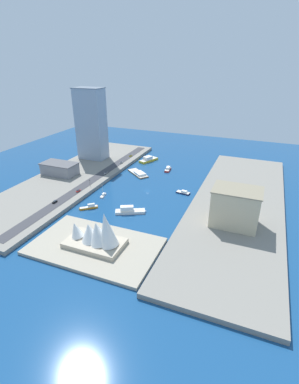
{
  "coord_description": "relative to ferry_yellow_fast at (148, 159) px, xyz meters",
  "views": [
    {
      "loc": [
        -90.06,
        215.89,
        109.08
      ],
      "look_at": [
        -6.85,
        12.08,
        5.29
      ],
      "focal_mm": 26.6,
      "sensor_mm": 36.0,
      "label": 1
    }
  ],
  "objects": [
    {
      "name": "sedan_silver",
      "position": [
        21.81,
        60.12,
        1.96
      ],
      "size": [
        1.96,
        4.86,
        1.52
      ],
      "color": "black",
      "rests_on": "road_strip"
    },
    {
      "name": "pickup_red",
      "position": [
        22.29,
        107.27,
        2.0
      ],
      "size": [
        1.95,
        4.56,
        1.63
      ],
      "color": "black",
      "rests_on": "road_strip"
    },
    {
      "name": "office_block_beige",
      "position": [
        -110.32,
        111.12,
        14.6
      ],
      "size": [
        32.51,
        23.19,
        27.03
      ],
      "color": "#C6B793",
      "rests_on": "quay_west"
    },
    {
      "name": "tower_tall_glass",
      "position": [
        60.28,
        21.39,
        40.05
      ],
      "size": [
        32.01,
        19.84,
        77.92
      ],
      "color": "#8C9EB2",
      "rests_on": "quay_east"
    },
    {
      "name": "traffic_light_waterfront",
      "position": [
        18.9,
        93.5,
        5.4
      ],
      "size": [
        0.36,
        0.36,
        6.5
      ],
      "color": "black",
      "rests_on": "quay_east"
    },
    {
      "name": "sailboat_small_white",
      "position": [
        1.21,
        100.89,
        -1.34
      ],
      "size": [
        4.68,
        10.6,
        10.82
      ],
      "color": "white",
      "rests_on": "ground_plane"
    },
    {
      "name": "ground_plane",
      "position": [
        -30.55,
        76.22,
        -2.19
      ],
      "size": [
        440.0,
        440.0,
        0.0
      ],
      "primitive_type": "plane",
      "color": "navy"
    },
    {
      "name": "opera_landmark",
      "position": [
        -34.51,
        167.66,
        8.55
      ],
      "size": [
        36.94,
        21.43,
        25.28
      ],
      "color": "#BCAD93",
      "rests_on": "peninsula_point"
    },
    {
      "name": "barge_flat_brown",
      "position": [
        -6.47,
        42.54,
        -0.99
      ],
      "size": [
        28.66,
        25.59,
        3.21
      ],
      "color": "brown",
      "rests_on": "ground_plane"
    },
    {
      "name": "patrol_launch_navy",
      "position": [
        -62.07,
        69.29,
        -1.19
      ],
      "size": [
        13.31,
        6.51,
        2.89
      ],
      "color": "#1E284C",
      "rests_on": "ground_plane"
    },
    {
      "name": "van_white",
      "position": [
        21.62,
        27.05,
        2.0
      ],
      "size": [
        1.93,
        4.21,
        1.64
      ],
      "color": "black",
      "rests_on": "road_strip"
    },
    {
      "name": "quay_west",
      "position": [
        -109.58,
        76.22,
        -0.57
      ],
      "size": [
        70.0,
        240.0,
        3.25
      ],
      "primitive_type": "cube",
      "color": "gray",
      "rests_on": "ground_plane"
    },
    {
      "name": "water_taxi_orange",
      "position": [
        -0.19,
        125.03,
        -0.86
      ],
      "size": [
        12.96,
        11.64,
        4.01
      ],
      "color": "orange",
      "rests_on": "ground_plane"
    },
    {
      "name": "warehouse_low_gray",
      "position": [
        63.79,
        78.63,
        6.9
      ],
      "size": [
        35.49,
        19.4,
        11.62
      ],
      "color": "gray",
      "rests_on": "quay_east"
    },
    {
      "name": "ferry_yellow_fast",
      "position": [
        0.0,
        0.0,
        0.0
      ],
      "size": [
        16.74,
        25.58,
        6.01
      ],
      "color": "yellow",
      "rests_on": "ground_plane"
    },
    {
      "name": "suv_black",
      "position": [
        27.38,
        132.11,
        2.01
      ],
      "size": [
        1.96,
        4.57,
        1.63
      ],
      "color": "black",
      "rests_on": "road_strip"
    },
    {
      "name": "road_strip",
      "position": [
        25.24,
        76.22,
        1.13
      ],
      "size": [
        9.72,
        228.0,
        0.15
      ],
      "primitive_type": "cube",
      "color": "#38383D",
      "rests_on": "quay_east"
    },
    {
      "name": "peninsula_point",
      "position": [
        -32.5,
        167.66,
        -1.19
      ],
      "size": [
        80.16,
        48.75,
        2.0
      ],
      "primitive_type": "cube",
      "color": "#A89E89",
      "rests_on": "ground_plane"
    },
    {
      "name": "taxi_yellow_cab",
      "position": [
        22.63,
        0.85,
        1.99
      ],
      "size": [
        2.02,
        4.51,
        1.58
      ],
      "color": "black",
      "rests_on": "road_strip"
    },
    {
      "name": "park_tree_cluster",
      "position": [
        -99.82,
        74.58,
        6.43
      ],
      "size": [
        9.0,
        14.63,
        8.36
      ],
      "color": "brown",
      "rests_on": "quay_west"
    },
    {
      "name": "ferry_white_commuter",
      "position": [
        -33.05,
        119.05,
        -0.17
      ],
      "size": [
        23.71,
        15.86,
        5.86
      ],
      "color": "silver",
      "rests_on": "ground_plane"
    },
    {
      "name": "quay_east",
      "position": [
        48.47,
        76.22,
        -0.57
      ],
      "size": [
        70.0,
        240.0,
        3.25
      ],
      "primitive_type": "cube",
      "color": "gray",
      "rests_on": "ground_plane"
    },
    {
      "name": "tugboat_red",
      "position": [
        -30.91,
        20.36,
        -0.69
      ],
      "size": [
        5.92,
        14.46,
        3.88
      ],
      "color": "red",
      "rests_on": "ground_plane"
    }
  ]
}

